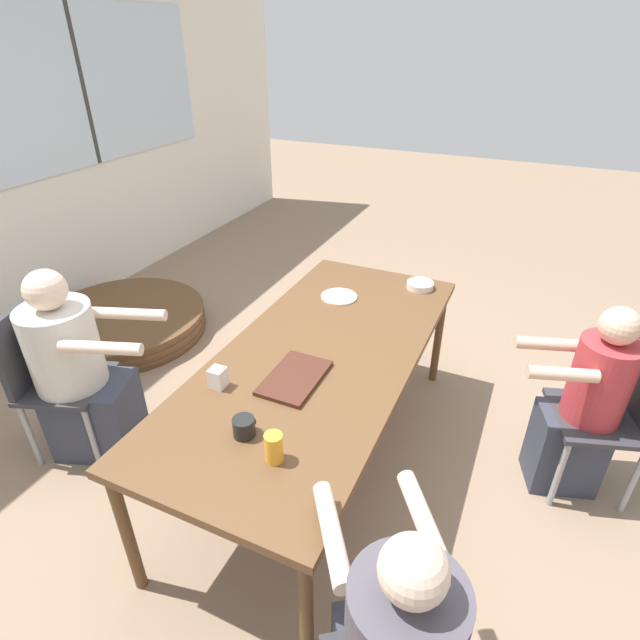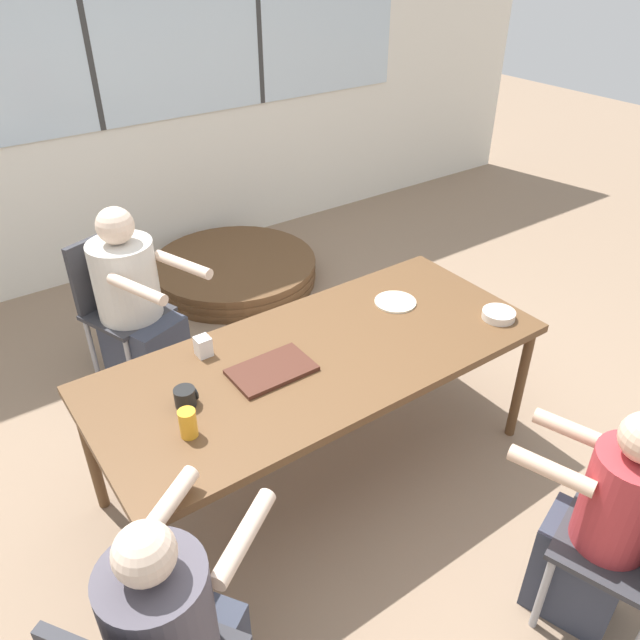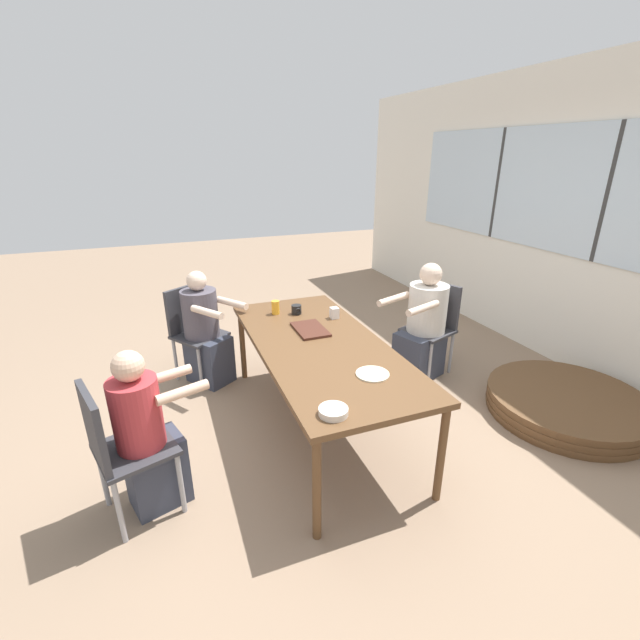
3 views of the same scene
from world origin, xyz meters
TOP-DOWN VIEW (x-y plane):
  - ground_plane at (0.00, 0.00)m, footprint 16.00×16.00m
  - wall_back_with_windows at (0.00, 2.67)m, footprint 8.40×0.08m
  - dining_table at (0.00, 0.00)m, footprint 2.06×0.89m
  - chair_for_woman_green_shirt at (-0.49, 1.36)m, footprint 0.51×0.51m
  - person_woman_green_shirt at (-0.43, 1.19)m, footprint 0.54×0.72m
  - person_man_teal_shirt at (0.39, -1.21)m, footprint 0.41×0.54m
  - food_tray_dark at (-0.25, 0.01)m, footprint 0.35×0.22m
  - coffee_mug at (-0.63, 0.03)m, footprint 0.09×0.09m
  - juice_glass at (-0.70, -0.14)m, footprint 0.07×0.07m
  - milk_carton_small at (-0.43, 0.29)m, footprint 0.06×0.06m
  - bowl_white_shallow at (0.88, -0.26)m, footprint 0.16×0.16m
  - plate_tortillas at (0.56, 0.13)m, footprint 0.21×0.21m
  - folded_table_stack at (0.58, 1.93)m, footprint 1.23×1.23m

SIDE VIEW (x-z plane):
  - ground_plane at x=0.00m, z-range 0.00..0.00m
  - folded_table_stack at x=0.58m, z-range 0.00..0.18m
  - person_man_teal_shirt at x=0.39m, z-range -0.05..0.99m
  - person_woman_green_shirt at x=-0.43m, z-range -0.07..1.03m
  - chair_for_woman_green_shirt at x=-0.49m, z-range 0.08..0.95m
  - dining_table at x=0.00m, z-range 0.30..1.01m
  - plate_tortillas at x=0.56m, z-range 0.71..0.72m
  - food_tray_dark at x=-0.25m, z-range 0.71..0.73m
  - bowl_white_shallow at x=0.88m, z-range 0.71..0.75m
  - coffee_mug at x=-0.63m, z-range 0.71..0.79m
  - milk_carton_small at x=-0.43m, z-range 0.71..0.80m
  - juice_glass at x=-0.70m, z-range 0.71..0.83m
  - wall_back_with_windows at x=0.00m, z-range 0.02..2.82m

